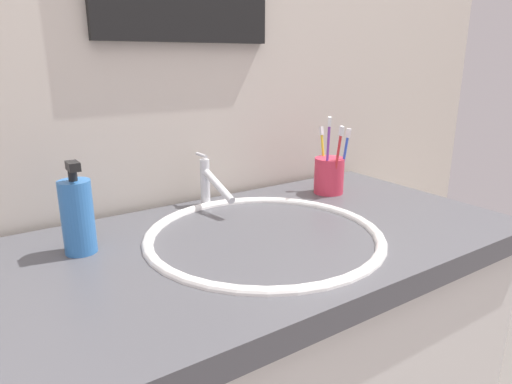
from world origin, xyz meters
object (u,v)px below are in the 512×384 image
toothbrush_cup (329,176)px  toothbrush_red (338,156)px  faucet (210,183)px  toothbrush_purple (328,151)px  toothbrush_blue (344,156)px  soap_dispenser (78,216)px  toothbrush_yellow (323,154)px

toothbrush_cup → toothbrush_red: size_ratio=0.52×
faucet → toothbrush_red: toothbrush_red is taller
faucet → toothbrush_cup: 0.34m
faucet → toothbrush_purple: 0.32m
toothbrush_blue → soap_dispenser: 0.69m
soap_dispenser → toothbrush_cup: bearing=2.6°
toothbrush_yellow → toothbrush_blue: bearing=-72.0°
toothbrush_cup → toothbrush_blue: size_ratio=0.56×
toothbrush_cup → soap_dispenser: 0.67m
faucet → soap_dispenser: bearing=-163.2°
toothbrush_yellow → toothbrush_purple: bearing=-122.0°
faucet → soap_dispenser: (-0.34, -0.10, 0.01)m
faucet → toothbrush_cup: (0.33, -0.07, -0.01)m
toothbrush_red → toothbrush_blue: 0.04m
faucet → toothbrush_cup: size_ratio=1.76×
toothbrush_cup → toothbrush_blue: (0.02, -0.03, 0.06)m
toothbrush_yellow → toothbrush_purple: (-0.03, -0.05, 0.02)m
toothbrush_red → soap_dispenser: 0.66m
toothbrush_red → toothbrush_purple: size_ratio=0.89×
toothbrush_yellow → soap_dispenser: 0.68m
toothbrush_yellow → toothbrush_purple: size_ratio=0.82×
toothbrush_cup → toothbrush_purple: size_ratio=0.47×
faucet → toothbrush_yellow: bearing=-6.8°
soap_dispenser → toothbrush_red: bearing=-1.0°
toothbrush_purple → soap_dispenser: toothbrush_purple is taller
toothbrush_yellow → soap_dispenser: bearing=-174.7°
toothbrush_purple → faucet: bearing=162.5°
soap_dispenser → toothbrush_purple: bearing=0.6°
faucet → toothbrush_red: (0.32, -0.11, 0.05)m
faucet → toothbrush_yellow: (0.34, -0.04, 0.04)m
toothbrush_yellow → soap_dispenser: soap_dispenser is taller
toothbrush_blue → faucet: bearing=164.0°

